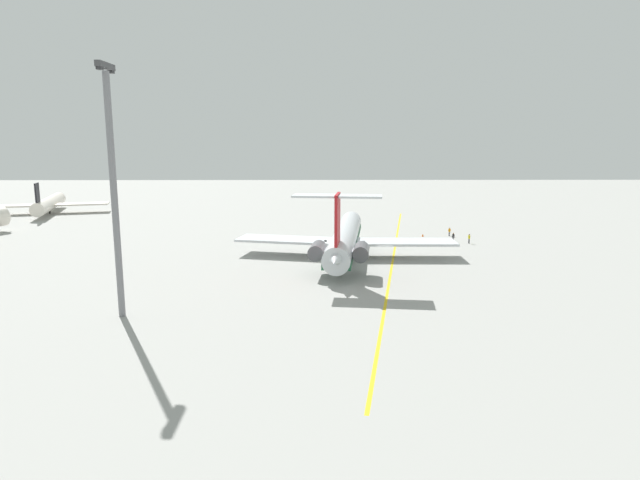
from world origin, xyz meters
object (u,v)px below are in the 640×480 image
at_px(main_jetliner, 344,239).
at_px(ground_crew_near_tail, 469,237).
at_px(light_mast, 113,183).
at_px(safety_cone_nose, 423,235).
at_px(ground_crew_portside, 453,236).
at_px(airliner_far_right, 50,203).
at_px(ground_crew_near_nose, 449,231).

height_order(main_jetliner, ground_crew_near_tail, main_jetliner).
distance_m(main_jetliner, light_mast, 39.75).
relative_size(safety_cone_nose, light_mast, 0.02).
relative_size(ground_crew_near_tail, ground_crew_portside, 1.00).
relative_size(main_jetliner, airliner_far_right, 1.40).
distance_m(ground_crew_near_tail, safety_cone_nose, 10.05).
height_order(ground_crew_near_tail, light_mast, light_mast).
xyz_separation_m(main_jetliner, safety_cone_nose, (19.41, -16.30, -2.92)).
bearing_deg(main_jetliner, ground_crew_near_nose, -40.43).
relative_size(ground_crew_portside, light_mast, 0.07).
distance_m(airliner_far_right, ground_crew_portside, 101.62).
distance_m(main_jetliner, safety_cone_nose, 25.51).
xyz_separation_m(ground_crew_near_nose, light_mast, (-48.40, 46.95, 13.18)).
bearing_deg(ground_crew_near_tail, airliner_far_right, -58.32).
distance_m(ground_crew_near_tail, ground_crew_portside, 2.84).
bearing_deg(main_jetliner, ground_crew_near_tail, -55.34).
height_order(main_jetliner, safety_cone_nose, main_jetliner).
height_order(main_jetliner, light_mast, light_mast).
distance_m(ground_crew_near_nose, ground_crew_portside, 6.53).
xyz_separation_m(airliner_far_right, ground_crew_near_nose, (-34.28, -93.95, -1.45)).
bearing_deg(safety_cone_nose, main_jetliner, 139.99).
xyz_separation_m(main_jetliner, airliner_far_right, (54.16, 72.37, -0.64)).
distance_m(ground_crew_portside, safety_cone_nose, 7.51).
distance_m(airliner_far_right, light_mast, 95.83).
bearing_deg(main_jetliner, light_mast, 145.28).
bearing_deg(airliner_far_right, light_mast, -165.21).
xyz_separation_m(ground_crew_near_tail, ground_crew_portside, (1.14, 2.60, 0.00)).
relative_size(main_jetliner, ground_crew_portside, 22.69).
distance_m(ground_crew_near_tail, light_mast, 64.86).
distance_m(ground_crew_near_nose, ground_crew_near_tail, 7.81).
bearing_deg(ground_crew_near_tail, light_mast, 5.28).
distance_m(ground_crew_near_nose, safety_cone_nose, 5.37).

